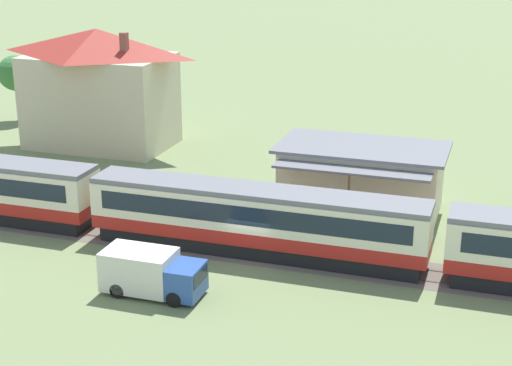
{
  "coord_description": "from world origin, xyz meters",
  "views": [
    {
      "loc": [
        13.14,
        -39.03,
        18.57
      ],
      "look_at": [
        -1.55,
        5.63,
        2.57
      ],
      "focal_mm": 55.0,
      "sensor_mm": 36.0,
      "label": 1
    }
  ],
  "objects_px": {
    "station_house_red_roof": "(100,87)",
    "yard_tree_0": "(16,73)",
    "delivery_truck_blue": "(151,272)",
    "station_building": "(361,178)",
    "passenger_train": "(260,218)"
  },
  "relations": [
    {
      "from": "delivery_truck_blue",
      "to": "yard_tree_0",
      "type": "distance_m",
      "value": 40.68
    },
    {
      "from": "passenger_train",
      "to": "station_building",
      "type": "distance_m",
      "value": 9.78
    },
    {
      "from": "passenger_train",
      "to": "station_building",
      "type": "height_order",
      "value": "station_building"
    },
    {
      "from": "station_house_red_roof",
      "to": "delivery_truck_blue",
      "type": "bearing_deg",
      "value": -56.43
    },
    {
      "from": "passenger_train",
      "to": "delivery_truck_blue",
      "type": "distance_m",
      "value": 7.69
    },
    {
      "from": "station_house_red_roof",
      "to": "yard_tree_0",
      "type": "distance_m",
      "value": 12.99
    },
    {
      "from": "station_building",
      "to": "station_house_red_roof",
      "type": "height_order",
      "value": "station_house_red_roof"
    },
    {
      "from": "station_building",
      "to": "delivery_truck_blue",
      "type": "bearing_deg",
      "value": -117.17
    },
    {
      "from": "station_house_red_roof",
      "to": "station_building",
      "type": "bearing_deg",
      "value": -19.91
    },
    {
      "from": "station_building",
      "to": "passenger_train",
      "type": "bearing_deg",
      "value": -115.12
    },
    {
      "from": "passenger_train",
      "to": "station_house_red_roof",
      "type": "distance_m",
      "value": 26.62
    },
    {
      "from": "station_house_red_roof",
      "to": "passenger_train",
      "type": "bearing_deg",
      "value": -41.51
    },
    {
      "from": "station_building",
      "to": "station_house_red_roof",
      "type": "distance_m",
      "value": 25.65
    },
    {
      "from": "passenger_train",
      "to": "yard_tree_0",
      "type": "bearing_deg",
      "value": 144.28
    },
    {
      "from": "station_building",
      "to": "delivery_truck_blue",
      "type": "distance_m",
      "value": 17.43
    }
  ]
}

